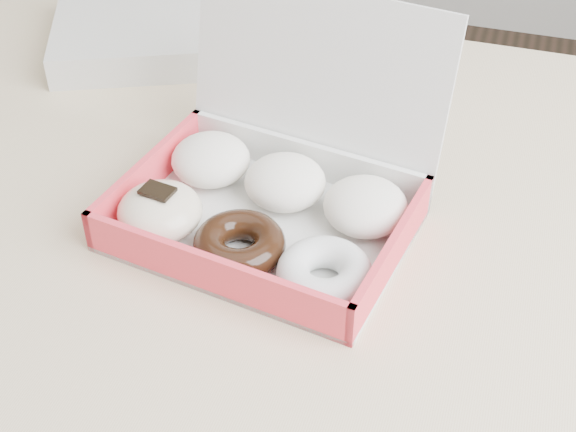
% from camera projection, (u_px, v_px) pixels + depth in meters
% --- Properties ---
extents(table, '(1.20, 0.80, 0.75)m').
position_uv_depth(table, '(147.00, 229.00, 0.89)').
color(table, '#D0B389').
rests_on(table, ground).
extents(donut_box, '(0.30, 0.27, 0.19)m').
position_uv_depth(donut_box, '(268.00, 196.00, 0.76)').
color(donut_box, silver).
rests_on(donut_box, table).
extents(newspapers, '(0.31, 0.29, 0.04)m').
position_uv_depth(newspapers, '(155.00, 32.00, 1.04)').
color(newspapers, silver).
rests_on(newspapers, table).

